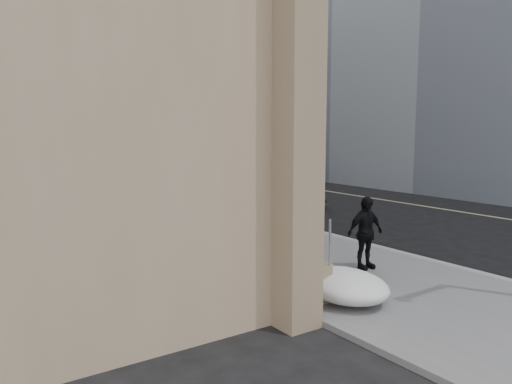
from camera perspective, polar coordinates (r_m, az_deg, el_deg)
ground at (r=12.69m, az=8.11°, el=-8.87°), size 140.00×140.00×0.00m
sidewalk at (r=20.95m, az=-10.75°, el=-2.25°), size 5.00×80.00×0.12m
curb at (r=22.12m, az=-4.54°, el=-1.63°), size 0.24×80.00×0.12m
lane_line at (r=26.91m, az=10.15°, el=-0.21°), size 0.15×70.00×0.01m
far_podium at (r=30.44m, az=16.96°, el=4.24°), size 2.00×80.00×4.00m
bg_building_mid at (r=70.78m, az=-25.12°, el=15.29°), size 30.00×12.00×28.00m
streetlight_mid at (r=25.46m, az=-8.99°, el=9.71°), size 1.71×0.24×8.00m
streetlight_far at (r=44.33m, az=-20.38°, el=8.36°), size 1.71×0.24×8.00m
traffic_signal at (r=32.62m, az=-16.19°, el=7.98°), size 4.10×0.22×6.00m
snow_bank at (r=18.62m, az=-12.42°, el=-2.23°), size 1.70×18.10×0.76m
mounted_horse_left at (r=15.76m, az=-2.51°, el=-1.22°), size 1.89×2.56×2.65m
mounted_horse_right at (r=16.69m, az=1.52°, el=-0.58°), size 1.88×2.04×2.64m
pedestrian at (r=12.40m, az=12.37°, el=-4.56°), size 1.07×0.52×1.77m
car_silver at (r=22.87m, az=3.35°, el=0.41°), size 1.77×4.35×1.48m
car_grey at (r=32.25m, az=1.35°, el=2.41°), size 3.78×5.19×1.40m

